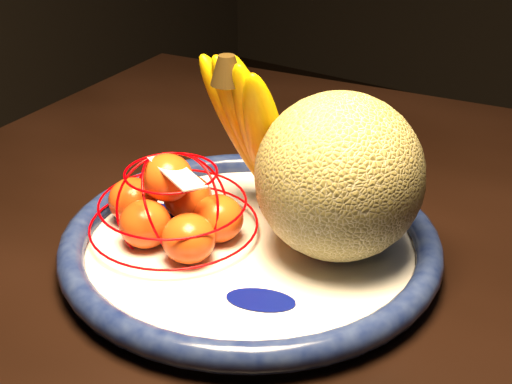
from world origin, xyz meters
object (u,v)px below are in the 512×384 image
Objects in this scene: banana_bunch at (255,126)px; mandarin_bag at (173,209)px; dining_table at (497,313)px; cantaloupe at (339,177)px; fruit_bowl at (250,243)px.

banana_bunch is 0.85× the size of mandarin_bag.
cantaloupe reaches higher than dining_table.
dining_table is 6.71× the size of mandarin_bag.
banana_bunch is (-0.26, -0.09, 0.19)m from dining_table.
dining_table is 0.33m from banana_bunch.
dining_table is 0.37m from mandarin_bag.
dining_table is 7.89× the size of banana_bunch.
mandarin_bag is at bearing -155.39° from cantaloupe.
banana_bunch reaches higher than cantaloupe.
dining_table is 9.44× the size of cantaloupe.
cantaloupe reaches higher than mandarin_bag.
mandarin_bag is (-0.04, -0.10, -0.07)m from banana_bunch.
mandarin_bag is (-0.15, -0.07, -0.05)m from cantaloupe.
fruit_bowl is 0.12m from cantaloupe.
cantaloupe is at bearing 24.61° from mandarin_bag.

